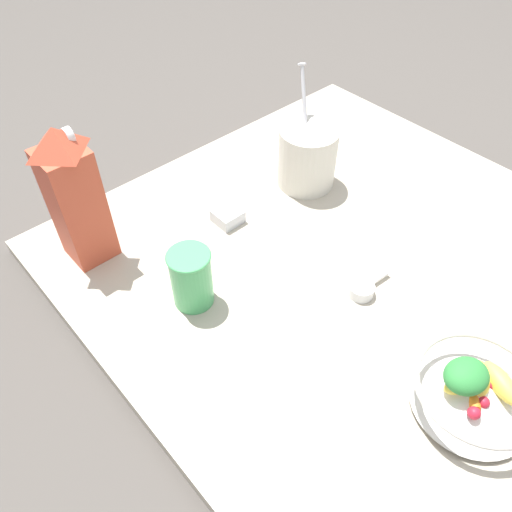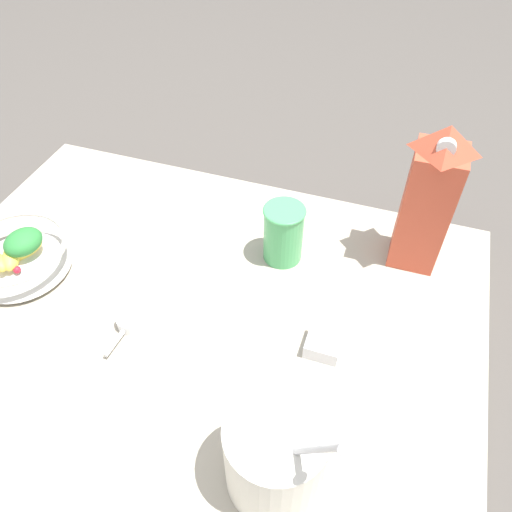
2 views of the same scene
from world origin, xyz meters
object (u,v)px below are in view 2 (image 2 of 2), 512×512
Objects in this scene: spice_jar at (323,344)px; drinking_cup at (283,232)px; fruit_bowl at (16,255)px; yogurt_tub at (275,453)px; milk_carton at (429,198)px.

drinking_cup is at bearing 123.99° from spice_jar.
spice_jar is (0.56, 0.01, -0.03)m from fruit_bowl.
fruit_bowl is at bearing 159.16° from yogurt_tub.
milk_carton reaches higher than fruit_bowl.
drinking_cup is (0.44, 0.19, 0.02)m from fruit_bowl.
fruit_bowl is 0.78× the size of yogurt_tub.
drinking_cup is (-0.23, -0.08, -0.08)m from milk_carton.
fruit_bowl is 0.68× the size of milk_carton.
spice_jar is at bearing 0.74° from fruit_bowl.
yogurt_tub is at bearing -104.90° from milk_carton.
yogurt_tub reaches higher than fruit_bowl.
milk_carton is at bearing 75.10° from yogurt_tub.
fruit_bowl is at bearing -158.65° from milk_carton.
milk_carton reaches higher than yogurt_tub.
milk_carton is 1.15× the size of yogurt_tub.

